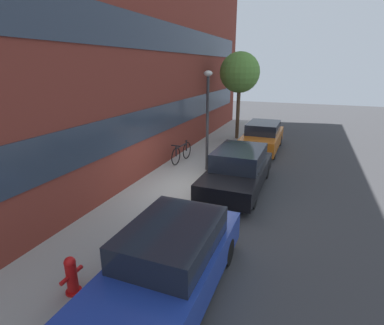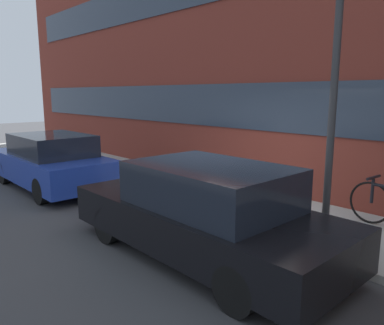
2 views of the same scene
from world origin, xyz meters
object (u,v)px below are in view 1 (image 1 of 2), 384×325
(bicycle, at_px, (182,152))
(parked_car_blue, at_px, (170,262))
(parked_car_black, at_px, (238,169))
(lamp_post, at_px, (208,109))
(fire_hydrant, at_px, (71,275))
(street_tree, at_px, (240,73))
(parked_car_orange, at_px, (262,137))

(bicycle, bearing_deg, parked_car_blue, 25.69)
(parked_car_black, bearing_deg, lamp_post, -125.58)
(parked_car_black, distance_m, fire_hydrant, 6.55)
(parked_car_black, distance_m, lamp_post, 2.65)
(parked_car_blue, bearing_deg, street_tree, -172.34)
(parked_car_orange, relative_size, lamp_post, 1.11)
(fire_hydrant, xyz_separation_m, street_tree, (13.35, 0.08, 3.26))
(parked_car_black, relative_size, parked_car_orange, 1.03)
(parked_car_black, relative_size, street_tree, 0.93)
(bicycle, xyz_separation_m, lamp_post, (-0.61, -1.37, 2.01))
(parked_car_blue, xyz_separation_m, fire_hydrant, (-0.78, 1.61, -0.19))
(parked_car_black, height_order, parked_car_orange, same)
(lamp_post, bearing_deg, parked_car_blue, -167.05)
(parked_car_black, height_order, fire_hydrant, parked_car_black)
(parked_car_orange, distance_m, bicycle, 4.67)
(parked_car_black, bearing_deg, fire_hydrant, -14.28)
(parked_car_black, height_order, bicycle, parked_car_black)
(parked_car_blue, relative_size, parked_car_black, 0.94)
(parked_car_orange, relative_size, street_tree, 0.90)
(parked_car_orange, distance_m, lamp_post, 4.90)
(parked_car_orange, bearing_deg, bicycle, -38.43)
(parked_car_orange, xyz_separation_m, lamp_post, (-4.27, 1.53, 1.86))
(bicycle, relative_size, street_tree, 0.38)
(bicycle, relative_size, lamp_post, 0.47)
(bicycle, bearing_deg, fire_hydrant, 13.02)
(parked_car_blue, xyz_separation_m, parked_car_orange, (10.92, -0.00, 0.01))
(parked_car_orange, xyz_separation_m, street_tree, (1.65, 1.69, 3.07))
(parked_car_blue, distance_m, parked_car_black, 5.56)
(street_tree, xyz_separation_m, lamp_post, (-5.91, -0.16, -1.21))
(parked_car_orange, distance_m, street_tree, 3.87)
(parked_car_orange, bearing_deg, lamp_post, -19.74)
(fire_hydrant, bearing_deg, parked_car_orange, -7.85)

